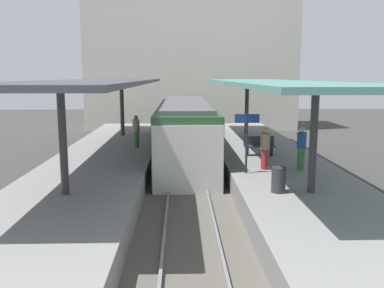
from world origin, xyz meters
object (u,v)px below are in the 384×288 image
at_px(platform_bench, 259,145).
at_px(passenger_mid_platform, 136,131).
at_px(commuter_train, 186,132).
at_px(platform_sign, 247,130).
at_px(passenger_far_end, 265,148).
at_px(litter_bin, 278,180).
at_px(passenger_near_bench, 301,147).

relative_size(platform_bench, passenger_mid_platform, 0.85).
xyz_separation_m(commuter_train, platform_bench, (3.33, -2.57, -0.26)).
bearing_deg(commuter_train, passenger_mid_platform, -170.63).
relative_size(platform_sign, passenger_far_end, 1.36).
xyz_separation_m(passenger_mid_platform, passenger_far_end, (5.49, -4.99, -0.01)).
distance_m(passenger_mid_platform, passenger_far_end, 7.42).
relative_size(commuter_train, platform_sign, 5.51).
bearing_deg(commuter_train, litter_bin, -72.10).
relative_size(platform_bench, passenger_near_bench, 0.84).
relative_size(commuter_train, passenger_near_bench, 7.28).
height_order(platform_sign, passenger_mid_platform, platform_sign).
xyz_separation_m(litter_bin, passenger_mid_platform, (-5.27, 8.17, 0.46)).
distance_m(platform_sign, passenger_far_end, 1.30).
bearing_deg(commuter_train, platform_bench, -37.63).
bearing_deg(passenger_near_bench, passenger_mid_platform, 143.58).
distance_m(platform_sign, litter_bin, 2.90).
relative_size(litter_bin, passenger_near_bench, 0.48).
xyz_separation_m(commuter_train, platform_sign, (2.17, -6.03, 0.90)).
relative_size(commuter_train, passenger_far_end, 7.48).
bearing_deg(platform_sign, litter_bin, -76.75).
bearing_deg(passenger_far_end, passenger_mid_platform, 137.73).
bearing_deg(passenger_far_end, litter_bin, -93.94).
xyz_separation_m(platform_sign, passenger_near_bench, (2.22, 0.54, -0.76)).
bearing_deg(litter_bin, passenger_far_end, 86.06).
bearing_deg(platform_bench, passenger_mid_platform, 159.69).
distance_m(commuter_train, passenger_near_bench, 7.03).
xyz_separation_m(litter_bin, passenger_far_end, (0.22, 3.18, 0.44)).
height_order(commuter_train, passenger_mid_platform, commuter_train).
height_order(commuter_train, platform_sign, commuter_train).
distance_m(litter_bin, passenger_near_bench, 3.52).
bearing_deg(platform_sign, passenger_far_end, 37.45).
height_order(platform_bench, passenger_far_end, passenger_far_end).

